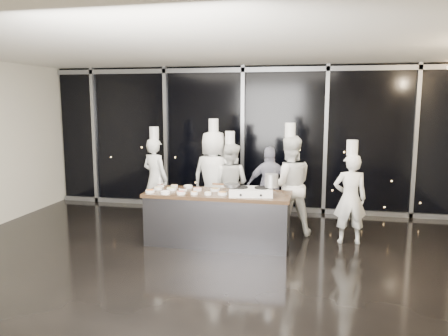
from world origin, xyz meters
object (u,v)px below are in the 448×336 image
(chef_right, at_px, (289,185))
(chef_side, at_px, (350,197))
(stove, at_px, (251,191))
(chef_far_left, at_px, (155,178))
(frying_pan, at_px, (231,185))
(guest, at_px, (270,186))
(demo_counter, at_px, (218,218))
(chef_center, at_px, (230,183))
(stock_pot, at_px, (272,181))
(chef_left, at_px, (214,177))

(chef_right, height_order, chef_side, chef_right)
(stove, bearing_deg, chef_far_left, 140.65)
(frying_pan, distance_m, chef_right, 1.31)
(stove, bearing_deg, chef_side, 14.08)
(stove, relative_size, guest, 0.48)
(demo_counter, height_order, chef_center, chef_center)
(chef_right, relative_size, chef_side, 1.15)
(guest, bearing_deg, chef_center, -3.96)
(stock_pot, xyz_separation_m, chef_far_left, (-2.53, 1.35, -0.28))
(stock_pot, distance_m, chef_right, 0.92)
(chef_left, bearing_deg, chef_far_left, 8.26)
(demo_counter, relative_size, chef_center, 1.33)
(stove, height_order, chef_far_left, chef_far_left)
(chef_left, relative_size, guest, 1.34)
(chef_far_left, bearing_deg, chef_center, -158.96)
(demo_counter, distance_m, chef_right, 1.48)
(chef_left, xyz_separation_m, guest, (1.11, 0.11, -0.16))
(chef_far_left, bearing_deg, stock_pot, 175.06)
(demo_counter, xyz_separation_m, chef_right, (1.14, 0.81, 0.47))
(chef_center, height_order, guest, chef_center)
(chef_side, bearing_deg, chef_center, -26.50)
(chef_center, relative_size, chef_right, 0.90)
(stove, distance_m, chef_left, 1.64)
(stock_pot, xyz_separation_m, guest, (-0.17, 1.40, -0.37))
(chef_far_left, height_order, chef_center, chef_far_left)
(frying_pan, relative_size, chef_left, 0.23)
(guest, height_order, chef_side, chef_side)
(demo_counter, bearing_deg, guest, 61.05)
(frying_pan, height_order, guest, guest)
(stove, relative_size, frying_pan, 1.57)
(frying_pan, relative_size, chef_right, 0.23)
(chef_right, bearing_deg, stock_pot, 59.64)
(frying_pan, xyz_separation_m, stock_pot, (0.65, 0.10, 0.09))
(demo_counter, distance_m, chef_center, 1.30)
(stove, height_order, chef_center, chef_center)
(frying_pan, bearing_deg, chef_left, 107.42)
(chef_right, bearing_deg, stove, 43.30)
(demo_counter, xyz_separation_m, chef_side, (2.20, 0.51, 0.35))
(chef_far_left, xyz_separation_m, chef_right, (2.76, -0.49, 0.05))
(guest, bearing_deg, frying_pan, 60.60)
(chef_left, bearing_deg, demo_counter, 117.97)
(frying_pan, bearing_deg, demo_counter, 143.21)
(stock_pot, bearing_deg, demo_counter, 176.76)
(demo_counter, relative_size, chef_left, 1.18)
(demo_counter, height_order, chef_right, chef_right)
(stove, distance_m, frying_pan, 0.35)
(chef_center, bearing_deg, chef_side, 175.69)
(demo_counter, bearing_deg, chef_center, 91.79)
(demo_counter, xyz_separation_m, chef_far_left, (-1.62, 1.30, 0.41))
(demo_counter, height_order, chef_side, chef_side)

